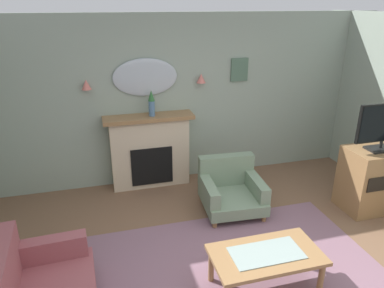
{
  "coord_description": "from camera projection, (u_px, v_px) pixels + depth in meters",
  "views": [
    {
      "loc": [
        -1.3,
        -2.56,
        2.75
      ],
      "look_at": [
        -0.16,
        1.56,
        1.05
      ],
      "focal_mm": 33.56,
      "sensor_mm": 36.0,
      "label": 1
    }
  ],
  "objects": [
    {
      "name": "wall_back",
      "position": [
        181.0,
        100.0,
        5.66
      ],
      "size": [
        6.75,
        0.1,
        2.62
      ],
      "primitive_type": "cube",
      "color": "#93A393",
      "rests_on": "ground"
    },
    {
      "name": "patterned_rug",
      "position": [
        241.0,
        280.0,
        3.81
      ],
      "size": [
        3.2,
        2.4,
        0.01
      ],
      "primitive_type": "cube",
      "color": "#7F5B6B",
      "rests_on": "ground"
    },
    {
      "name": "fireplace",
      "position": [
        150.0,
        152.0,
        5.6
      ],
      "size": [
        1.36,
        0.36,
        1.16
      ],
      "color": "beige",
      "rests_on": "ground"
    },
    {
      "name": "mantel_vase_left",
      "position": [
        152.0,
        103.0,
        5.3
      ],
      "size": [
        0.1,
        0.1,
        0.39
      ],
      "color": "#4C7093",
      "rests_on": "fireplace"
    },
    {
      "name": "wall_mirror",
      "position": [
        145.0,
        77.0,
        5.31
      ],
      "size": [
        0.96,
        0.06,
        0.56
      ],
      "primitive_type": "ellipsoid",
      "color": "#B2BCC6"
    },
    {
      "name": "wall_sconce_left",
      "position": [
        86.0,
        85.0,
        5.07
      ],
      "size": [
        0.14,
        0.14,
        0.14
      ],
      "primitive_type": "cone",
      "color": "#D17066"
    },
    {
      "name": "wall_sconce_right",
      "position": [
        201.0,
        78.0,
        5.49
      ],
      "size": [
        0.14,
        0.14,
        0.14
      ],
      "primitive_type": "cone",
      "color": "#D17066"
    },
    {
      "name": "framed_picture",
      "position": [
        239.0,
        70.0,
        5.67
      ],
      "size": [
        0.28,
        0.03,
        0.36
      ],
      "primitive_type": "cube",
      "color": "#4C6B56"
    },
    {
      "name": "coffee_table",
      "position": [
        266.0,
        258.0,
        3.56
      ],
      "size": [
        1.1,
        0.6,
        0.45
      ],
      "color": "olive",
      "rests_on": "ground"
    },
    {
      "name": "armchair_in_corner",
      "position": [
        230.0,
        189.0,
        5.04
      ],
      "size": [
        0.87,
        0.87,
        0.71
      ],
      "color": "gray",
      "rests_on": "ground"
    },
    {
      "name": "tv_cabinet",
      "position": [
        373.0,
        179.0,
        5.0
      ],
      "size": [
        0.8,
        0.57,
        0.9
      ],
      "color": "olive",
      "rests_on": "ground"
    }
  ]
}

